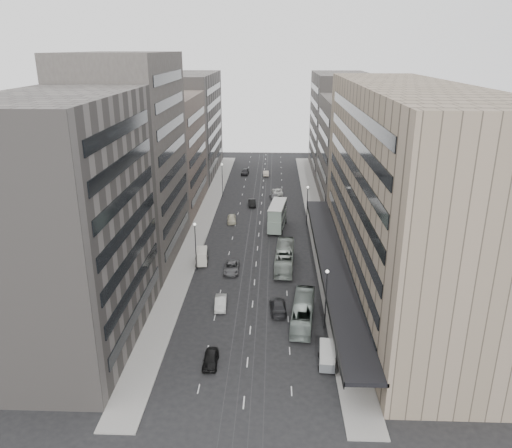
# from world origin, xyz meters

# --- Properties ---
(ground) EXTENTS (220.00, 220.00, 0.00)m
(ground) POSITION_xyz_m (0.00, 0.00, 0.00)
(ground) COLOR black
(ground) RESTS_ON ground
(sidewalk_right) EXTENTS (4.00, 125.00, 0.15)m
(sidewalk_right) POSITION_xyz_m (12.00, 37.50, 0.07)
(sidewalk_right) COLOR gray
(sidewalk_right) RESTS_ON ground
(sidewalk_left) EXTENTS (4.00, 125.00, 0.15)m
(sidewalk_left) POSITION_xyz_m (-12.00, 37.50, 0.07)
(sidewalk_left) COLOR gray
(sidewalk_left) RESTS_ON ground
(department_store) EXTENTS (19.20, 60.00, 30.00)m
(department_store) POSITION_xyz_m (21.45, 8.00, 14.95)
(department_store) COLOR gray
(department_store) RESTS_ON ground
(building_right_mid) EXTENTS (15.00, 28.00, 24.00)m
(building_right_mid) POSITION_xyz_m (21.50, 52.00, 12.00)
(building_right_mid) COLOR #443F3B
(building_right_mid) RESTS_ON ground
(building_right_far) EXTENTS (15.00, 32.00, 28.00)m
(building_right_far) POSITION_xyz_m (21.50, 82.00, 14.00)
(building_right_far) COLOR slate
(building_right_far) RESTS_ON ground
(building_left_a) EXTENTS (15.00, 28.00, 30.00)m
(building_left_a) POSITION_xyz_m (-21.50, -8.00, 15.00)
(building_left_a) COLOR slate
(building_left_a) RESTS_ON ground
(building_left_b) EXTENTS (15.00, 26.00, 34.00)m
(building_left_b) POSITION_xyz_m (-21.50, 19.00, 17.00)
(building_left_b) COLOR #443F3B
(building_left_b) RESTS_ON ground
(building_left_c) EXTENTS (15.00, 28.00, 25.00)m
(building_left_c) POSITION_xyz_m (-21.50, 46.00, 12.50)
(building_left_c) COLOR #6C5E54
(building_left_c) RESTS_ON ground
(building_left_d) EXTENTS (15.00, 38.00, 28.00)m
(building_left_d) POSITION_xyz_m (-21.50, 79.00, 14.00)
(building_left_d) COLOR slate
(building_left_d) RESTS_ON ground
(lamp_right_near) EXTENTS (0.44, 0.44, 8.32)m
(lamp_right_near) POSITION_xyz_m (9.70, -5.00, 5.20)
(lamp_right_near) COLOR #262628
(lamp_right_near) RESTS_ON ground
(lamp_right_far) EXTENTS (0.44, 0.44, 8.32)m
(lamp_right_far) POSITION_xyz_m (9.70, 35.00, 5.20)
(lamp_right_far) COLOR #262628
(lamp_right_far) RESTS_ON ground
(lamp_left_near) EXTENTS (0.44, 0.44, 8.32)m
(lamp_left_near) POSITION_xyz_m (-9.70, 12.00, 5.20)
(lamp_left_near) COLOR #262628
(lamp_left_near) RESTS_ON ground
(lamp_left_far) EXTENTS (0.44, 0.44, 8.32)m
(lamp_left_far) POSITION_xyz_m (-9.70, 55.00, 5.20)
(lamp_left_far) COLOR #262628
(lamp_left_far) RESTS_ON ground
(bus_near) EXTENTS (3.87, 11.35, 3.10)m
(bus_near) POSITION_xyz_m (6.91, -3.72, 1.55)
(bus_near) COLOR gray
(bus_near) RESTS_ON ground
(bus_far) EXTENTS (3.60, 12.49, 3.44)m
(bus_far) POSITION_xyz_m (4.79, 14.05, 1.72)
(bus_far) COLOR #909B92
(bus_far) RESTS_ON ground
(double_decker) EXTENTS (4.01, 9.99, 5.32)m
(double_decker) POSITION_xyz_m (3.63, 32.50, 2.87)
(double_decker) COLOR gray
(double_decker) RESTS_ON ground
(vw_microbus) EXTENTS (2.22, 4.33, 2.27)m
(vw_microbus) POSITION_xyz_m (9.20, -13.12, 1.26)
(vw_microbus) COLOR #5A5E61
(vw_microbus) RESTS_ON ground
(panel_van) EXTENTS (2.34, 4.23, 2.56)m
(panel_van) POSITION_xyz_m (-9.20, 14.70, 1.41)
(panel_van) COLOR beige
(panel_van) RESTS_ON ground
(sedan_0) EXTENTS (1.73, 4.21, 1.43)m
(sedan_0) POSITION_xyz_m (-4.24, -13.57, 0.71)
(sedan_0) COLOR black
(sedan_0) RESTS_ON ground
(sedan_1) EXTENTS (1.86, 4.60, 1.49)m
(sedan_1) POSITION_xyz_m (-4.45, -0.16, 0.74)
(sedan_1) COLOR #B4B4B0
(sedan_1) RESTS_ON ground
(sedan_2) EXTENTS (2.56, 5.38, 1.48)m
(sedan_2) POSITION_xyz_m (-3.92, 11.75, 0.74)
(sedan_2) COLOR #565658
(sedan_2) RESTS_ON ground
(sedan_3) EXTENTS (2.64, 5.69, 1.61)m
(sedan_3) POSITION_xyz_m (3.63, -0.97, 0.80)
(sedan_3) COLOR #232326
(sedan_3) RESTS_ON ground
(sedan_4) EXTENTS (2.15, 4.66, 1.55)m
(sedan_4) POSITION_xyz_m (-5.90, 36.08, 0.77)
(sedan_4) COLOR beige
(sedan_4) RESTS_ON ground
(sedan_5) EXTENTS (2.08, 4.70, 1.50)m
(sedan_5) POSITION_xyz_m (-2.18, 47.71, 0.75)
(sedan_5) COLOR black
(sedan_5) RESTS_ON ground
(sedan_6) EXTENTS (2.79, 5.48, 1.48)m
(sedan_6) POSITION_xyz_m (3.80, 57.61, 0.74)
(sedan_6) COLOR silver
(sedan_6) RESTS_ON ground
(sedan_7) EXTENTS (2.34, 4.96, 1.40)m
(sedan_7) POSITION_xyz_m (2.89, 53.30, 0.70)
(sedan_7) COLOR #59595C
(sedan_7) RESTS_ON ground
(sedan_8) EXTENTS (2.22, 5.03, 1.68)m
(sedan_8) POSITION_xyz_m (-5.49, 77.81, 0.84)
(sedan_8) COLOR black
(sedan_8) RESTS_ON ground
(sedan_9) EXTENTS (1.72, 4.50, 1.46)m
(sedan_9) POSITION_xyz_m (0.55, 76.71, 0.73)
(sedan_9) COLOR beige
(sedan_9) RESTS_ON ground
(pedestrian) EXTENTS (0.79, 0.63, 1.88)m
(pedestrian) POSITION_xyz_m (11.09, -6.28, 1.09)
(pedestrian) COLOR black
(pedestrian) RESTS_ON sidewalk_right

